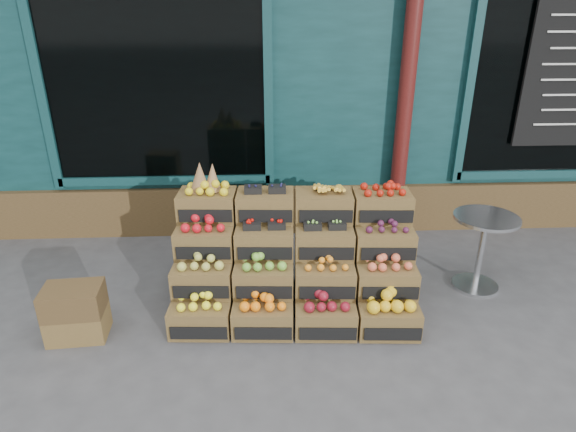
{
  "coord_description": "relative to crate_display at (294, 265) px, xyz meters",
  "views": [
    {
      "loc": [
        -0.4,
        -3.38,
        2.64
      ],
      "look_at": [
        -0.2,
        0.7,
        0.85
      ],
      "focal_mm": 30.0,
      "sensor_mm": 36.0,
      "label": 1
    }
  ],
  "objects": [
    {
      "name": "ground",
      "position": [
        0.15,
        -0.55,
        -0.42
      ],
      "size": [
        60.0,
        60.0,
        0.0
      ],
      "primitive_type": "plane",
      "color": "#424244",
      "rests_on": "ground"
    },
    {
      "name": "shop_facade",
      "position": [
        0.16,
        4.56,
        1.98
      ],
      "size": [
        12.0,
        6.24,
        4.8
      ],
      "color": "#103537",
      "rests_on": "ground"
    },
    {
      "name": "crate_display",
      "position": [
        0.0,
        0.0,
        0.0
      ],
      "size": [
        2.22,
        1.18,
        1.35
      ],
      "rotation": [
        0.0,
        0.0,
        -0.06
      ],
      "color": "brown",
      "rests_on": "ground"
    },
    {
      "name": "spare_crates",
      "position": [
        -1.89,
        -0.42,
        -0.18
      ],
      "size": [
        0.51,
        0.37,
        0.48
      ],
      "rotation": [
        0.0,
        0.0,
        0.08
      ],
      "color": "brown",
      "rests_on": "ground"
    },
    {
      "name": "bistro_table",
      "position": [
        1.87,
        0.2,
        0.07
      ],
      "size": [
        0.62,
        0.62,
        0.78
      ],
      "rotation": [
        0.0,
        0.0,
        0.22
      ],
      "color": "#B7B9BE",
      "rests_on": "ground"
    },
    {
      "name": "shopkeeper",
      "position": [
        -1.82,
        2.12,
        0.55
      ],
      "size": [
        0.73,
        0.51,
        1.93
      ],
      "primitive_type": "imported",
      "rotation": [
        0.0,
        0.0,
        3.21
      ],
      "color": "#1A5C30",
      "rests_on": "ground"
    }
  ]
}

